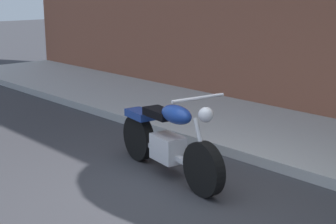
# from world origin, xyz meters

# --- Properties ---
(ground_plane) EXTENTS (60.00, 60.00, 0.00)m
(ground_plane) POSITION_xyz_m (0.00, 0.00, 0.00)
(ground_plane) COLOR #38383D
(sidewalk) EXTENTS (19.87, 2.53, 0.14)m
(sidewalk) POSITION_xyz_m (0.00, 2.87, 0.07)
(sidewalk) COLOR #B0B0B0
(sidewalk) RESTS_ON ground
(motorcycle) EXTENTS (2.08, 0.76, 1.13)m
(motorcycle) POSITION_xyz_m (-0.57, 0.52, 0.46)
(motorcycle) COLOR black
(motorcycle) RESTS_ON ground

